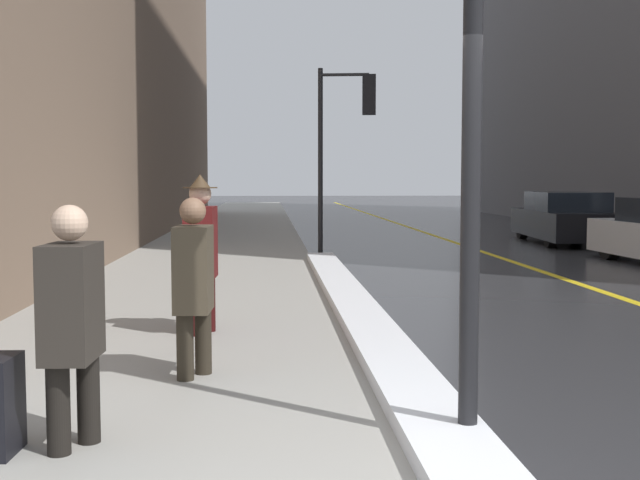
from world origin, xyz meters
The scene contains 9 objects.
sidewalk_slab centered at (-2.00, 15.00, 0.01)m, with size 4.00×80.00×0.01m.
road_centre_stripe centered at (4.00, 15.00, 0.00)m, with size 0.16×80.00×0.00m.
snow_bank_curb centered at (0.16, 5.79, 0.07)m, with size 0.53×13.69×0.14m.
lamp_post centered at (0.32, 0.94, 2.59)m, with size 0.28×0.28×4.24m.
traffic_light_near centered at (0.94, 14.32, 3.01)m, with size 1.31×0.34×4.16m.
pedestrian_nearside centered at (-2.09, 1.00, 0.83)m, with size 0.30×0.50×1.49m.
pedestrian_in_glasses centered at (-1.52, 2.74, 0.83)m, with size 0.31×0.50×1.50m.
pedestrian_in_fedora centered at (-1.62, 4.66, 0.93)m, with size 0.36×0.74×1.70m.
parked_car_black centered at (6.84, 16.57, 0.64)m, with size 2.12×4.81×1.33m.
Camera 1 is at (-0.91, -3.85, 1.64)m, focal length 45.00 mm.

